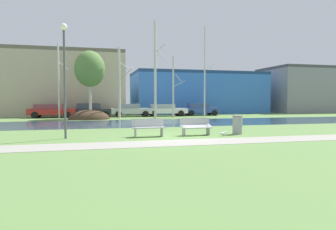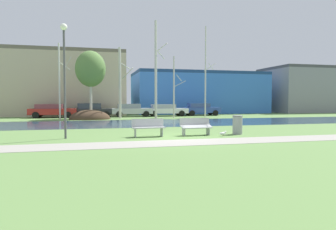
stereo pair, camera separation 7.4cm
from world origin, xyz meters
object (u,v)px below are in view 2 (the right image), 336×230
(trash_bin, at_px, (237,124))
(parked_hatch_third_silver, at_px, (131,110))
(bench_right, at_px, (196,126))
(streetlamp, at_px, (64,62))
(parked_wagon_fourth_white, at_px, (166,110))
(seagull, at_px, (223,133))
(parked_suv_fifth_blue, at_px, (201,109))
(parked_van_nearest_red, at_px, (52,110))
(parked_sedan_second_dark, at_px, (92,110))
(bench_left, at_px, (148,127))

(trash_bin, bearing_deg, parked_hatch_third_silver, 100.81)
(bench_right, height_order, streetlamp, streetlamp)
(trash_bin, xyz_separation_m, parked_wagon_fourth_white, (0.41, 18.13, 0.21))
(trash_bin, xyz_separation_m, parked_hatch_third_silver, (-3.44, 18.01, 0.23))
(seagull, relative_size, parked_suv_fifth_blue, 0.09)
(parked_hatch_third_silver, bearing_deg, parked_suv_fifth_blue, 3.45)
(parked_suv_fifth_blue, bearing_deg, parked_hatch_third_silver, -176.55)
(trash_bin, relative_size, parked_wagon_fourth_white, 0.21)
(parked_van_nearest_red, relative_size, parked_wagon_fourth_white, 0.99)
(bench_right, height_order, parked_suv_fifth_blue, parked_suv_fifth_blue)
(streetlamp, xyz_separation_m, parked_hatch_third_silver, (5.16, 17.77, -2.79))
(bench_right, relative_size, parked_sedan_second_dark, 0.38)
(parked_van_nearest_red, relative_size, parked_sedan_second_dark, 1.09)
(bench_left, relative_size, parked_wagon_fourth_white, 0.34)
(trash_bin, relative_size, streetlamp, 0.19)
(bench_right, height_order, parked_van_nearest_red, parked_van_nearest_red)
(bench_left, height_order, bench_right, same)
(streetlamp, height_order, parked_sedan_second_dark, streetlamp)
(bench_left, distance_m, parked_sedan_second_dark, 18.44)
(parked_wagon_fourth_white, bearing_deg, streetlamp, -116.74)
(bench_left, bearing_deg, parked_suv_fifth_blue, 62.90)
(parked_wagon_fourth_white, height_order, parked_suv_fifth_blue, parked_suv_fifth_blue)
(bench_right, xyz_separation_m, seagull, (1.23, -0.62, -0.34))
(streetlamp, relative_size, parked_hatch_third_silver, 1.21)
(streetlamp, relative_size, parked_suv_fifth_blue, 1.24)
(bench_left, distance_m, parked_van_nearest_red, 19.13)
(bench_left, xyz_separation_m, streetlamp, (-3.88, 0.15, 3.06))
(parked_sedan_second_dark, bearing_deg, parked_van_nearest_red, -175.38)
(parked_van_nearest_red, bearing_deg, trash_bin, -57.53)
(seagull, distance_m, parked_suv_fifth_blue, 19.89)
(bench_right, bearing_deg, parked_suv_fifth_blue, 69.25)
(parked_suv_fifth_blue, bearing_deg, bench_left, -117.10)
(bench_left, distance_m, parked_hatch_third_silver, 17.97)
(bench_right, xyz_separation_m, parked_wagon_fourth_white, (2.69, 18.04, 0.25))
(parked_hatch_third_silver, bearing_deg, parked_van_nearest_red, -179.89)
(parked_suv_fifth_blue, bearing_deg, streetlamp, -126.06)
(bench_right, xyz_separation_m, trash_bin, (2.28, -0.09, 0.04))
(parked_van_nearest_red, bearing_deg, parked_hatch_third_silver, 0.11)
(seagull, xyz_separation_m, parked_sedan_second_dark, (-6.51, 18.84, 0.64))
(bench_left, bearing_deg, streetlamp, 177.80)
(bench_left, height_order, parked_suv_fifth_blue, parked_suv_fifth_blue)
(parked_hatch_third_silver, height_order, parked_wagon_fourth_white, parked_hatch_third_silver)
(parked_suv_fifth_blue, bearing_deg, parked_wagon_fourth_white, -175.00)
(parked_hatch_third_silver, bearing_deg, seagull, -82.65)
(trash_bin, relative_size, seagull, 2.48)
(bench_right, distance_m, parked_hatch_third_silver, 17.96)
(parked_wagon_fourth_white, distance_m, parked_suv_fifth_blue, 4.30)
(bench_left, bearing_deg, bench_right, 0.00)
(streetlamp, xyz_separation_m, parked_van_nearest_red, (-2.85, 17.76, -2.79))
(bench_right, distance_m, parked_sedan_second_dark, 18.97)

